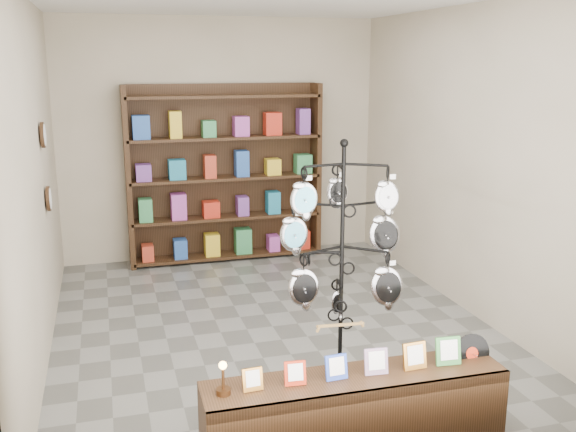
{
  "coord_description": "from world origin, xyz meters",
  "views": [
    {
      "loc": [
        -1.44,
        -5.51,
        2.46
      ],
      "look_at": [
        -0.14,
        -1.0,
        1.32
      ],
      "focal_mm": 40.0,
      "sensor_mm": 36.0,
      "label": 1
    }
  ],
  "objects": [
    {
      "name": "wall_clocks",
      "position": [
        -1.97,
        0.8,
        1.5
      ],
      "size": [
        0.03,
        0.24,
        0.84
      ],
      "color": "black",
      "rests_on": "ground"
    },
    {
      "name": "back_shelving",
      "position": [
        0.0,
        2.3,
        1.03
      ],
      "size": [
        2.42,
        0.36,
        2.2
      ],
      "color": "black",
      "rests_on": "ground"
    },
    {
      "name": "room_envelope",
      "position": [
        0.0,
        0.0,
        1.85
      ],
      "size": [
        5.0,
        5.0,
        5.0
      ],
      "color": "#C4B49D",
      "rests_on": "ground"
    },
    {
      "name": "ground",
      "position": [
        0.0,
        0.0,
        0.0
      ],
      "size": [
        5.0,
        5.0,
        0.0
      ],
      "primitive_type": "plane",
      "color": "slate",
      "rests_on": "ground"
    },
    {
      "name": "display_tree",
      "position": [
        0.23,
        -1.2,
        1.11
      ],
      "size": [
        0.99,
        0.94,
        1.92
      ],
      "rotation": [
        0.0,
        0.0,
        -0.2
      ],
      "color": "black",
      "rests_on": "ground"
    },
    {
      "name": "front_shelf",
      "position": [
        0.03,
        -2.02,
        0.25
      ],
      "size": [
        2.0,
        0.44,
        0.7
      ],
      "rotation": [
        0.0,
        0.0,
        -0.02
      ],
      "color": "black",
      "rests_on": "ground"
    }
  ]
}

